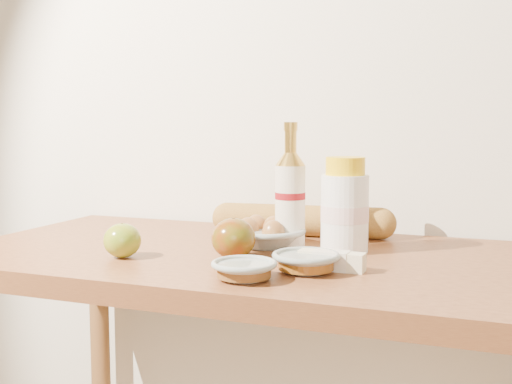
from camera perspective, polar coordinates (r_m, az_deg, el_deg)
back_wall at (r=1.53m, az=4.92°, el=11.86°), size 3.50×0.02×2.60m
table at (r=1.27m, az=0.49°, el=-10.85°), size 1.20×0.60×0.90m
bourbon_bottle at (r=1.28m, az=3.06°, el=-0.40°), size 0.07×0.07×0.25m
cream_bottle at (r=1.25m, az=7.89°, el=-1.41°), size 0.11×0.11×0.18m
egg_bowl at (r=1.30m, az=0.89°, el=-3.78°), size 0.20×0.20×0.06m
baguette at (r=1.41m, az=4.08°, el=-2.54°), size 0.41×0.11×0.07m
apple_yellowgreen at (r=1.21m, az=-11.79°, el=-4.24°), size 0.08×0.08×0.06m
apple_redgreen_right at (r=1.18m, az=-2.01°, el=-4.15°), size 0.10×0.10×0.08m
sugar_bowl at (r=1.03m, az=-1.07°, el=-6.92°), size 0.13×0.13×0.03m
syrup_bowl at (r=1.08m, az=4.47°, el=-6.19°), size 0.15×0.15×0.03m
butter_stick at (r=1.10m, az=6.73°, el=-6.08°), size 0.11×0.04×0.03m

